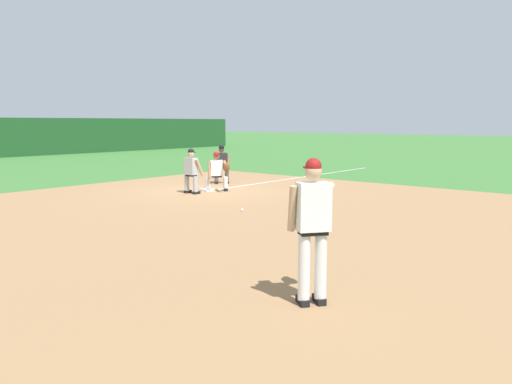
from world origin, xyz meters
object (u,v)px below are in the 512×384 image
(pitcher, at_px, (313,222))
(baserunner, at_px, (191,169))
(first_baseman, at_px, (217,170))
(baseball, at_px, (242,210))
(umpire, at_px, (222,163))
(first_base_bag, at_px, (207,190))

(pitcher, relative_size, baserunner, 1.27)
(pitcher, xyz_separation_m, first_baseman, (6.71, 8.20, -0.33))
(baseball, bearing_deg, baserunner, 67.84)
(first_baseman, height_order, umpire, umpire)
(first_base_bag, height_order, baseball, first_base_bag)
(pitcher, height_order, umpire, pitcher)
(first_base_bag, xyz_separation_m, baseball, (-2.07, -3.39, -0.01))
(first_base_bag, relative_size, baseball, 5.14)
(pitcher, xyz_separation_m, umpire, (8.34, 9.57, -0.27))
(first_baseman, bearing_deg, baseball, -126.42)
(first_baseman, bearing_deg, baserunner, 162.77)
(baseball, relative_size, baserunner, 0.05)
(baserunner, height_order, umpire, same)
(first_baseman, xyz_separation_m, umpire, (1.63, 1.37, 0.06))
(baseball, distance_m, first_baseman, 3.92)
(baserunner, relative_size, umpire, 1.00)
(first_base_bag, xyz_separation_m, umpire, (1.85, 1.08, 0.75))
(first_base_bag, xyz_separation_m, pitcher, (-6.49, -8.49, 1.01))
(first_baseman, height_order, baserunner, baserunner)
(first_baseman, relative_size, baserunner, 0.92)
(pitcher, relative_size, first_baseman, 1.39)
(first_base_bag, bearing_deg, pitcher, -127.41)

